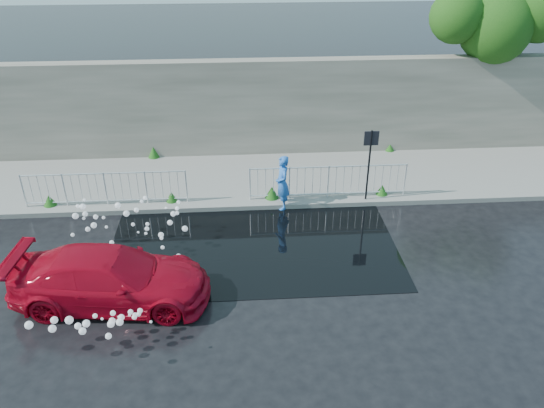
# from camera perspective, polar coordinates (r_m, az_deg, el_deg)

# --- Properties ---
(ground) EXTENTS (90.00, 90.00, 0.00)m
(ground) POSITION_cam_1_polar(r_m,az_deg,el_deg) (14.28, -3.91, -6.53)
(ground) COLOR black
(ground) RESTS_ON ground
(pavement) EXTENTS (30.00, 4.00, 0.15)m
(pavement) POSITION_cam_1_polar(r_m,az_deg,el_deg) (18.54, -4.06, 2.70)
(pavement) COLOR gray
(pavement) RESTS_ON ground
(curb) EXTENTS (30.00, 0.25, 0.16)m
(curb) POSITION_cam_1_polar(r_m,az_deg,el_deg) (16.77, -4.02, -0.32)
(curb) COLOR gray
(curb) RESTS_ON ground
(retaining_wall) EXTENTS (30.00, 0.60, 3.50)m
(retaining_wall) POSITION_cam_1_polar(r_m,az_deg,el_deg) (19.87, -4.29, 10.26)
(retaining_wall) COLOR #5B584C
(retaining_wall) RESTS_ON pavement
(puddle) EXTENTS (8.00, 5.00, 0.01)m
(puddle) POSITION_cam_1_polar(r_m,az_deg,el_deg) (15.10, -2.05, -4.24)
(puddle) COLOR black
(puddle) RESTS_ON ground
(sign_post) EXTENTS (0.45, 0.06, 2.50)m
(sign_post) POSITION_cam_1_polar(r_m,az_deg,el_deg) (16.61, 10.48, 5.29)
(sign_post) COLOR black
(sign_post) RESTS_ON ground
(tree) EXTENTS (5.11, 2.61, 6.36)m
(tree) POSITION_cam_1_polar(r_m,az_deg,el_deg) (21.57, 23.61, 17.63)
(tree) COLOR #332114
(tree) RESTS_ON ground
(railing_left) EXTENTS (5.05, 0.05, 1.10)m
(railing_left) POSITION_cam_1_polar(r_m,az_deg,el_deg) (17.28, -17.49, 1.70)
(railing_left) COLOR silver
(railing_left) RESTS_ON pavement
(railing_right) EXTENTS (5.05, 0.05, 1.10)m
(railing_right) POSITION_cam_1_polar(r_m,az_deg,el_deg) (17.00, 6.06, 2.52)
(railing_right) COLOR silver
(railing_right) RESTS_ON pavement
(weeds) EXTENTS (12.17, 3.93, 0.42)m
(weeds) POSITION_cam_1_polar(r_m,az_deg,el_deg) (17.99, -5.32, 2.69)
(weeds) COLOR #134211
(weeds) RESTS_ON pavement
(water_spray) EXTENTS (3.20, 5.61, 1.09)m
(water_spray) POSITION_cam_1_polar(r_m,az_deg,el_deg) (13.82, -16.53, -5.49)
(water_spray) COLOR white
(water_spray) RESTS_ON ground
(red_car) EXTENTS (4.81, 2.31, 1.35)m
(red_car) POSITION_cam_1_polar(r_m,az_deg,el_deg) (13.22, -16.94, -7.63)
(red_car) COLOR #A7061A
(red_car) RESTS_ON ground
(person) EXTENTS (0.52, 0.70, 1.76)m
(person) POSITION_cam_1_polar(r_m,az_deg,el_deg) (16.44, 1.12, 2.29)
(person) COLOR blue
(person) RESTS_ON ground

